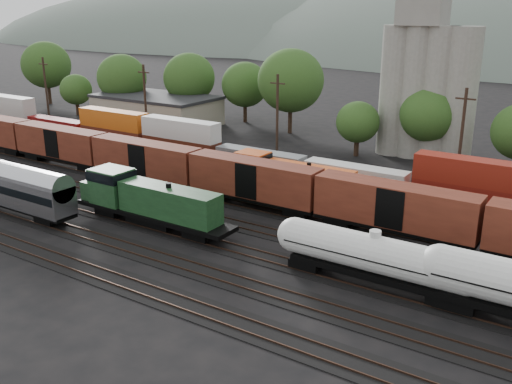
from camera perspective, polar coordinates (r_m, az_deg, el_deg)
The scene contains 11 objects.
ground at distance 54.40m, azimuth 0.85°, elevation -3.96°, with size 600.00×600.00×0.00m, color black.
tracks at distance 54.38m, azimuth 0.85°, elevation -3.91°, with size 180.00×33.20×0.20m.
green_locomotive at distance 55.97m, azimuth -11.06°, elevation -0.71°, with size 17.99×3.18×4.76m.
tank_car_a at distance 43.93m, azimuth 11.69°, elevation -6.27°, with size 16.48×2.95×4.32m.
orange_locomotive at distance 63.44m, azimuth 2.94°, elevation 1.62°, with size 17.26×2.88×4.32m.
boxcar_string at distance 59.66m, azimuth -0.25°, elevation 1.23°, with size 138.20×2.90×4.20m.
container_wall at distance 66.59m, azimuth 6.75°, elevation 2.65°, with size 160.21×2.60×5.80m.
grain_silo at distance 82.60m, azimuth 16.70°, elevation 10.97°, with size 13.40×5.00×29.00m.
industrial_sheds at distance 82.42m, azimuth 18.22°, elevation 4.65°, with size 119.38×17.26×5.10m.
tree_band at distance 89.81m, azimuth 7.91°, elevation 9.49°, with size 164.61×19.51×13.98m.
utility_poles at distance 71.43m, azimuth 10.44°, elevation 6.31°, with size 122.20×0.36×12.00m.
Camera 1 is at (26.99, -42.60, 20.39)m, focal length 40.00 mm.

